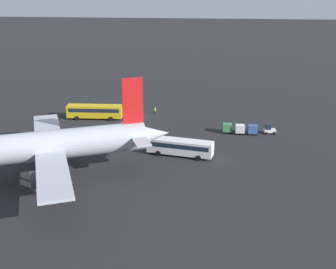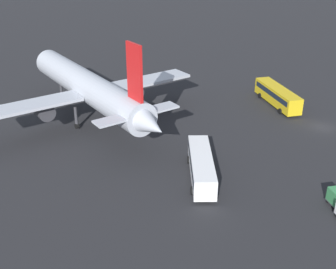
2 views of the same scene
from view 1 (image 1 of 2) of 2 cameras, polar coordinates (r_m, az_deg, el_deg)
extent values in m
plane|color=#232326|center=(101.51, -3.54, 2.49)|extent=(600.00, 600.00, 0.00)
cylinder|color=#B2B7C1|center=(68.89, -17.19, -1.54)|extent=(33.03, 18.03, 4.71)
cone|color=#B2B7C1|center=(71.01, -2.23, 0.01)|extent=(7.31, 6.35, 4.24)
cube|color=#B2B7C1|center=(59.69, -15.31, -5.31)|extent=(10.36, 16.10, 0.44)
cube|color=#B2B7C1|center=(78.69, -16.06, 0.77)|extent=(10.36, 16.10, 0.44)
cube|color=red|center=(68.46, -4.82, 4.57)|extent=(3.26, 1.70, 7.54)
cube|color=#B2B7C1|center=(70.23, -4.42, 0.14)|extent=(7.12, 12.17, 0.28)
cylinder|color=#38383D|center=(62.46, -16.23, -5.79)|extent=(4.78, 4.02, 2.59)
cylinder|color=#38383D|center=(76.96, -16.64, -0.91)|extent=(4.78, 4.02, 2.59)
cylinder|color=#38383D|center=(67.68, -15.34, -5.65)|extent=(0.50, 0.50, 3.77)
cylinder|color=black|center=(68.29, -15.23, -6.73)|extent=(1.03, 0.82, 0.90)
cylinder|color=#38383D|center=(73.29, -15.58, -3.66)|extent=(0.50, 0.50, 3.77)
cylinder|color=black|center=(73.86, -15.48, -4.68)|extent=(1.03, 0.82, 0.90)
cube|color=gold|center=(100.38, -9.88, 3.14)|extent=(13.06, 3.40, 2.83)
cube|color=#192333|center=(100.24, -9.90, 3.41)|extent=(12.03, 3.39, 0.91)
cylinder|color=black|center=(100.45, -12.24, 2.18)|extent=(1.01, 0.35, 1.00)
cylinder|color=black|center=(103.06, -11.84, 2.66)|extent=(1.01, 0.35, 1.00)
cylinder|color=black|center=(98.62, -7.74, 2.13)|extent=(1.01, 0.35, 1.00)
cylinder|color=black|center=(101.27, -7.45, 2.61)|extent=(1.01, 0.35, 1.00)
cube|color=white|center=(77.64, 1.64, -1.66)|extent=(12.53, 4.89, 2.61)
cube|color=#192333|center=(77.48, 1.64, -1.34)|extent=(11.57, 4.75, 0.84)
cylinder|color=black|center=(77.89, -1.34, -2.58)|extent=(1.04, 0.48, 1.00)
cylinder|color=black|center=(80.36, -0.71, -1.85)|extent=(1.04, 0.48, 1.00)
cylinder|color=black|center=(76.01, 4.11, -3.21)|extent=(1.04, 0.48, 1.00)
cylinder|color=black|center=(78.54, 4.58, -2.44)|extent=(1.04, 0.48, 1.00)
cube|color=white|center=(91.93, 13.61, 0.51)|extent=(2.51, 1.52, 0.70)
cube|color=#192333|center=(91.55, 13.40, 1.05)|extent=(1.19, 1.27, 1.10)
cylinder|color=black|center=(91.22, 13.17, 0.16)|extent=(0.62, 0.28, 0.60)
cylinder|color=black|center=(92.51, 13.00, 0.45)|extent=(0.62, 0.28, 0.60)
cylinder|color=black|center=(91.59, 14.20, 0.16)|extent=(0.62, 0.28, 0.60)
cylinder|color=black|center=(92.87, 14.01, 0.45)|extent=(0.62, 0.28, 0.60)
cylinder|color=#1E1E2D|center=(102.78, -1.75, 2.99)|extent=(0.32, 0.32, 0.85)
cylinder|color=yellow|center=(102.56, -1.75, 3.39)|extent=(0.38, 0.38, 0.65)
sphere|color=tan|center=(102.44, -1.75, 3.63)|extent=(0.24, 0.24, 0.24)
cube|color=#38383D|center=(90.61, 11.36, 0.24)|extent=(2.02, 1.71, 0.10)
cube|color=#33569E|center=(90.34, 11.40, 0.75)|extent=(1.92, 1.63, 1.60)
cylinder|color=black|center=(90.01, 10.91, -0.02)|extent=(0.36, 0.13, 0.36)
cylinder|color=black|center=(91.21, 10.84, 0.26)|extent=(0.36, 0.13, 0.36)
cylinder|color=black|center=(90.17, 11.87, -0.05)|extent=(0.36, 0.13, 0.36)
cylinder|color=black|center=(91.37, 11.79, 0.22)|extent=(0.36, 0.13, 0.36)
cube|color=#38383D|center=(90.36, 9.70, 0.30)|extent=(2.02, 1.71, 0.10)
cube|color=silver|center=(90.08, 9.73, 0.81)|extent=(1.92, 1.63, 1.60)
cylinder|color=black|center=(89.78, 9.23, 0.04)|extent=(0.36, 0.13, 0.36)
cylinder|color=black|center=(90.98, 9.19, 0.31)|extent=(0.36, 0.13, 0.36)
cylinder|color=black|center=(89.90, 10.20, 0.01)|extent=(0.36, 0.13, 0.36)
cylinder|color=black|center=(91.10, 10.14, 0.28)|extent=(0.36, 0.13, 0.36)
cube|color=#38383D|center=(90.69, 8.02, 0.46)|extent=(2.02, 1.71, 0.10)
cube|color=#38844C|center=(90.41, 8.05, 0.97)|extent=(1.92, 1.63, 1.60)
cylinder|color=black|center=(90.13, 7.55, 0.21)|extent=(0.36, 0.13, 0.36)
cylinder|color=black|center=(91.33, 7.52, 0.47)|extent=(0.36, 0.13, 0.36)
cylinder|color=black|center=(90.20, 8.51, 0.17)|extent=(0.36, 0.13, 0.36)
cylinder|color=black|center=(91.41, 8.48, 0.44)|extent=(0.36, 0.13, 0.36)
camera|label=2|loc=(70.48, 41.15, 13.57)|focal=45.00mm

